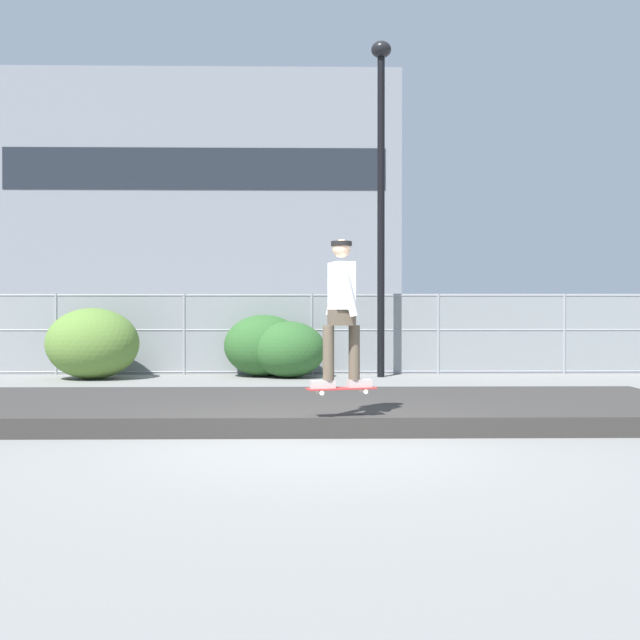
# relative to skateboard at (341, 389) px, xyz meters

# --- Properties ---
(ground_plane) EXTENTS (120.00, 120.00, 0.00)m
(ground_plane) POSITION_rel_skateboard_xyz_m (-0.29, -0.45, -0.56)
(ground_plane) COLOR slate
(gravel_berm) EXTENTS (10.19, 3.46, 0.24)m
(gravel_berm) POSITION_rel_skateboard_xyz_m (-0.29, 1.65, -0.44)
(gravel_berm) COLOR #33302D
(gravel_berm) RESTS_ON ground_plane
(skateboard) EXTENTS (0.82, 0.39, 0.07)m
(skateboard) POSITION_rel_skateboard_xyz_m (0.00, 0.00, 0.00)
(skateboard) COLOR #B22D2D
(skater) EXTENTS (0.72, 0.62, 1.69)m
(skater) POSITION_rel_skateboard_xyz_m (0.00, -0.00, 0.97)
(skater) COLOR #B2ADA8
(skater) RESTS_ON skateboard
(chain_fence) EXTENTS (17.54, 0.06, 1.85)m
(chain_fence) POSITION_rel_skateboard_xyz_m (-0.29, 8.46, 0.37)
(chain_fence) COLOR gray
(chain_fence) RESTS_ON ground_plane
(street_lamp) EXTENTS (0.44, 0.44, 7.35)m
(street_lamp) POSITION_rel_skateboard_xyz_m (1.23, 7.74, 3.97)
(street_lamp) COLOR black
(street_lamp) RESTS_ON ground_plane
(parked_car_near) EXTENTS (4.44, 2.02, 1.66)m
(parked_car_near) POSITION_rel_skateboard_xyz_m (-5.77, 11.84, 0.28)
(parked_car_near) COLOR navy
(parked_car_near) RESTS_ON ground_plane
(library_building) EXTENTS (24.88, 14.29, 16.12)m
(library_building) POSITION_rel_skateboard_xyz_m (-7.14, 43.03, 7.50)
(library_building) COLOR slate
(library_building) RESTS_ON ground_plane
(shrub_left) EXTENTS (1.97, 1.61, 1.52)m
(shrub_left) POSITION_rel_skateboard_xyz_m (-4.97, 7.34, 0.20)
(shrub_left) COLOR #567A33
(shrub_left) RESTS_ON ground_plane
(shrub_center) EXTENTS (1.77, 1.45, 1.37)m
(shrub_center) POSITION_rel_skateboard_xyz_m (-1.35, 7.94, 0.13)
(shrub_center) COLOR #2D5B28
(shrub_center) RESTS_ON ground_plane
(shrub_right) EXTENTS (1.59, 1.30, 1.23)m
(shrub_right) POSITION_rel_skateboard_xyz_m (-0.79, 7.59, 0.05)
(shrub_right) COLOR #2D5B28
(shrub_right) RESTS_ON ground_plane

